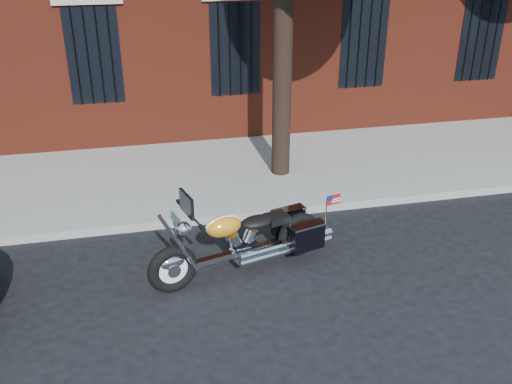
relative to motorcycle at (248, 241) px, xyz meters
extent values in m
plane|color=black|center=(0.82, 0.24, -0.50)|extent=(120.00, 120.00, 0.00)
cube|color=gray|center=(0.82, 1.62, -0.42)|extent=(40.00, 0.16, 0.15)
cube|color=gray|center=(0.82, 3.50, -0.42)|extent=(40.00, 3.60, 0.15)
cube|color=black|center=(0.82, 5.35, 1.70)|extent=(1.10, 0.14, 2.00)
cylinder|color=black|center=(0.82, 5.27, 1.70)|extent=(0.04, 0.04, 2.00)
cylinder|color=black|center=(1.32, 3.14, 2.00)|extent=(0.36, 0.36, 5.00)
torus|color=black|center=(-1.14, -0.30, -0.13)|extent=(0.75, 0.35, 0.73)
torus|color=black|center=(0.85, 0.24, -0.13)|extent=(0.75, 0.35, 0.73)
cylinder|color=white|center=(-1.14, -0.30, -0.13)|extent=(0.54, 0.21, 0.55)
cylinder|color=white|center=(0.85, 0.24, -0.13)|extent=(0.54, 0.21, 0.55)
ellipsoid|color=white|center=(-1.14, -0.30, -0.02)|extent=(0.41, 0.24, 0.21)
ellipsoid|color=orange|center=(0.85, 0.24, 0.00)|extent=(0.41, 0.25, 0.21)
cube|color=white|center=(-0.14, -0.03, -0.15)|extent=(1.61, 0.53, 0.09)
cylinder|color=white|center=(-0.09, -0.02, -0.17)|extent=(0.39, 0.28, 0.35)
cylinder|color=white|center=(0.49, -0.07, -0.16)|extent=(1.34, 0.45, 0.10)
ellipsoid|color=orange|center=(-0.38, -0.10, 0.35)|extent=(0.60, 0.44, 0.31)
ellipsoid|color=black|center=(0.15, 0.05, 0.29)|extent=(0.59, 0.44, 0.17)
cube|color=black|center=(0.75, 0.50, -0.01)|extent=(0.55, 0.31, 0.41)
cube|color=black|center=(0.90, -0.04, -0.01)|extent=(0.55, 0.31, 0.41)
cylinder|color=white|center=(-0.85, -0.22, 0.66)|extent=(0.26, 0.83, 0.04)
sphere|color=white|center=(-0.95, -0.25, 0.46)|extent=(0.27, 0.27, 0.22)
cube|color=black|center=(-0.89, -0.24, 0.83)|extent=(0.16, 0.43, 0.31)
cube|color=red|center=(1.30, 0.02, 0.54)|extent=(0.24, 0.08, 0.15)
camera|label=1|loc=(-1.45, -7.11, 4.29)|focal=40.00mm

